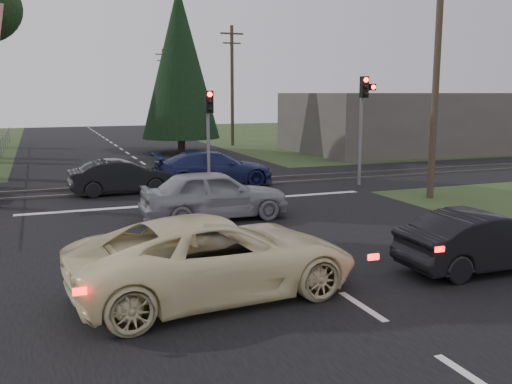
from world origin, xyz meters
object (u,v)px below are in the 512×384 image
utility_pole_far (164,87)px  dark_hatchback (486,241)px  silver_car (215,194)px  dark_car_far (122,177)px  cream_coupe (216,257)px  utility_pole_mid (232,83)px  traffic_signal_center (209,123)px  traffic_signal_right (364,109)px  blue_sedan (214,168)px  utility_pole_near (436,73)px

utility_pole_far → dark_hatchback: (-4.67, -56.99, -4.04)m
silver_car → dark_car_far: bearing=20.3°
cream_coupe → utility_pole_mid: bearing=-24.5°
traffic_signal_center → utility_pole_mid: size_ratio=0.46×
utility_pole_mid → dark_hatchback: 32.59m
dark_car_far → cream_coupe: bearing=177.2°
utility_pole_far → silver_car: (-8.90, -49.66, -3.92)m
traffic_signal_right → blue_sedan: traffic_signal_right is taller
utility_pole_near → silver_car: bearing=-175.8°
traffic_signal_right → utility_pole_near: bearing=-74.7°
utility_pole_near → dark_hatchback: 10.10m
dark_hatchback → utility_pole_near: bearing=-30.0°
utility_pole_far → blue_sedan: utility_pole_far is taller
traffic_signal_center → utility_pole_far: size_ratio=0.46×
blue_sedan → utility_pole_near: bearing=-126.6°
dark_car_far → utility_pole_far: bearing=-17.3°
traffic_signal_center → utility_pole_far: utility_pole_far is taller
traffic_signal_center → cream_coupe: bearing=-105.8°
utility_pole_near → dark_hatchback: (-4.67, -7.99, -4.04)m
dark_hatchback → utility_pole_far: bearing=-4.4°
traffic_signal_right → blue_sedan: (-6.05, 2.30, -2.56)m
traffic_signal_right → cream_coupe: size_ratio=0.81×
traffic_signal_center → utility_pole_near: size_ratio=0.46×
traffic_signal_center → dark_car_far: bearing=171.3°
silver_car → dark_car_far: 6.24m
traffic_signal_center → utility_pole_mid: 20.82m
traffic_signal_center → blue_sedan: size_ratio=0.78×
dark_hatchback → dark_car_far: 14.65m
traffic_signal_center → utility_pole_mid: bearing=68.8°
utility_pole_far → utility_pole_near: bearing=-90.0°
traffic_signal_right → silver_car: bearing=-152.5°
traffic_signal_center → blue_sedan: traffic_signal_center is taller
utility_pole_mid → dark_car_far: (-11.00, -18.79, -4.04)m
traffic_signal_right → silver_car: 9.30m
utility_pole_near → utility_pole_far: size_ratio=1.00×
utility_pole_near → dark_car_far: bearing=154.6°
blue_sedan → cream_coupe: bearing=166.4°
utility_pole_far → cream_coupe: (-10.91, -56.42, -3.92)m
utility_pole_mid → cream_coupe: size_ratio=1.56×
traffic_signal_center → dark_hatchback: bearing=-77.4°
utility_pole_mid → silver_car: utility_pole_mid is taller
traffic_signal_center → utility_pole_near: (7.50, -4.68, 1.92)m
dark_hatchback → traffic_signal_center: bearing=12.9°
dark_hatchback → silver_car: (-4.23, 7.34, 0.12)m
utility_pole_mid → utility_pole_far: bearing=90.0°
cream_coupe → dark_hatchback: size_ratio=1.39×
traffic_signal_right → utility_pole_near: (0.95, -3.47, 1.41)m
utility_pole_far → blue_sedan: bearing=-99.2°
traffic_signal_right → dark_hatchback: (-3.72, -11.47, -2.63)m
traffic_signal_center → utility_pole_near: utility_pole_near is taller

